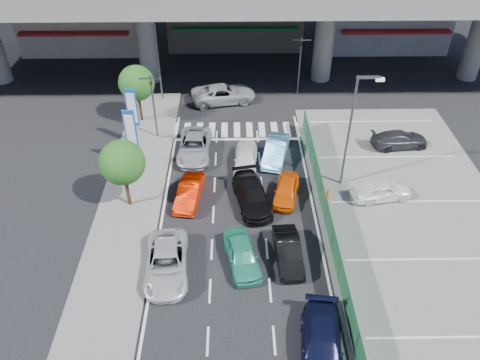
{
  "coord_description": "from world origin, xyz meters",
  "views": [
    {
      "loc": [
        -0.24,
        -18.84,
        20.02
      ],
      "look_at": [
        0.11,
        4.4,
        1.65
      ],
      "focal_mm": 35.0,
      "sensor_mm": 36.0,
      "label": 1
    }
  ],
  "objects_px": {
    "taxi_orange_right": "(286,190)",
    "signboard_far": "(132,109)",
    "taxi_orange_left": "(189,192)",
    "parked_sedan_white": "(382,190)",
    "traffic_light_left": "(152,92)",
    "street_lamp_right": "(353,124)",
    "tree_near": "(122,163)",
    "tree_far": "(137,83)",
    "traffic_light_right": "(301,52)",
    "wagon_silver_front_left": "(194,147)",
    "signboard_near": "(131,132)",
    "hatch_black_mid_right": "(288,251)",
    "taxi_teal_mid": "(242,255)",
    "traffic_cone": "(328,192)",
    "parked_sedan_dgrey": "(400,139)",
    "street_lamp_left": "(159,48)",
    "crossing_wagon_silver": "(224,94)",
    "kei_truck_front_right": "(276,150)",
    "sedan_white_mid_left": "(166,263)",
    "sedan_white_front_mid": "(246,159)",
    "sedan_black_mid": "(252,195)"
  },
  "relations": [
    {
      "from": "sedan_white_mid_left",
      "to": "taxi_orange_right",
      "type": "bearing_deg",
      "value": 36.87
    },
    {
      "from": "signboard_far",
      "to": "taxi_teal_mid",
      "type": "distance_m",
      "value": 14.52
    },
    {
      "from": "sedan_white_front_mid",
      "to": "crossing_wagon_silver",
      "type": "height_order",
      "value": "crossing_wagon_silver"
    },
    {
      "from": "signboard_far",
      "to": "tree_far",
      "type": "bearing_deg",
      "value": 93.26
    },
    {
      "from": "wagon_silver_front_left",
      "to": "traffic_cone",
      "type": "xyz_separation_m",
      "value": [
        9.04,
        -5.09,
        -0.27
      ]
    },
    {
      "from": "wagon_silver_front_left",
      "to": "sedan_white_front_mid",
      "type": "bearing_deg",
      "value": -21.4
    },
    {
      "from": "traffic_light_right",
      "to": "wagon_silver_front_left",
      "type": "distance_m",
      "value": 13.16
    },
    {
      "from": "signboard_far",
      "to": "tree_near",
      "type": "bearing_deg",
      "value": -85.1
    },
    {
      "from": "taxi_orange_left",
      "to": "wagon_silver_front_left",
      "type": "relative_size",
      "value": 0.78
    },
    {
      "from": "street_lamp_left",
      "to": "crossing_wagon_silver",
      "type": "bearing_deg",
      "value": -3.99
    },
    {
      "from": "traffic_cone",
      "to": "signboard_far",
      "type": "bearing_deg",
      "value": 154.47
    },
    {
      "from": "signboard_near",
      "to": "parked_sedan_dgrey",
      "type": "distance_m",
      "value": 19.69
    },
    {
      "from": "traffic_light_left",
      "to": "street_lamp_right",
      "type": "bearing_deg",
      "value": -24.16
    },
    {
      "from": "signboard_near",
      "to": "traffic_cone",
      "type": "bearing_deg",
      "value": -14.73
    },
    {
      "from": "taxi_orange_right",
      "to": "signboard_far",
      "type": "bearing_deg",
      "value": 162.69
    },
    {
      "from": "signboard_near",
      "to": "wagon_silver_front_left",
      "type": "height_order",
      "value": "signboard_near"
    },
    {
      "from": "traffic_cone",
      "to": "hatch_black_mid_right",
      "type": "bearing_deg",
      "value": -120.46
    },
    {
      "from": "taxi_orange_left",
      "to": "parked_sedan_white",
      "type": "bearing_deg",
      "value": 8.42
    },
    {
      "from": "signboard_far",
      "to": "parked_sedan_white",
      "type": "relative_size",
      "value": 1.21
    },
    {
      "from": "traffic_light_right",
      "to": "taxi_teal_mid",
      "type": "bearing_deg",
      "value": -104.95
    },
    {
      "from": "hatch_black_mid_right",
      "to": "signboard_far",
      "type": "bearing_deg",
      "value": 127.47
    },
    {
      "from": "signboard_far",
      "to": "taxi_orange_left",
      "type": "bearing_deg",
      "value": -55.87
    },
    {
      "from": "traffic_light_left",
      "to": "signboard_near",
      "type": "height_order",
      "value": "traffic_light_left"
    },
    {
      "from": "taxi_orange_left",
      "to": "kei_truck_front_right",
      "type": "height_order",
      "value": "kei_truck_front_right"
    },
    {
      "from": "parked_sedan_white",
      "to": "parked_sedan_dgrey",
      "type": "xyz_separation_m",
      "value": [
        2.87,
        5.99,
        -0.05
      ]
    },
    {
      "from": "traffic_light_left",
      "to": "taxi_orange_right",
      "type": "xyz_separation_m",
      "value": [
        9.33,
        -7.41,
        -3.33
      ]
    },
    {
      "from": "street_lamp_right",
      "to": "tree_near",
      "type": "relative_size",
      "value": 1.67
    },
    {
      "from": "tree_near",
      "to": "taxi_orange_left",
      "type": "relative_size",
      "value": 1.25
    },
    {
      "from": "parked_sedan_dgrey",
      "to": "signboard_far",
      "type": "bearing_deg",
      "value": 81.38
    },
    {
      "from": "traffic_light_left",
      "to": "traffic_light_right",
      "type": "height_order",
      "value": "same"
    },
    {
      "from": "taxi_orange_left",
      "to": "crossing_wagon_silver",
      "type": "height_order",
      "value": "crossing_wagon_silver"
    },
    {
      "from": "tree_near",
      "to": "parked_sedan_dgrey",
      "type": "height_order",
      "value": "tree_near"
    },
    {
      "from": "street_lamp_left",
      "to": "taxi_orange_right",
      "type": "height_order",
      "value": "street_lamp_left"
    },
    {
      "from": "tree_near",
      "to": "parked_sedan_white",
      "type": "height_order",
      "value": "tree_near"
    },
    {
      "from": "traffic_light_left",
      "to": "wagon_silver_front_left",
      "type": "relative_size",
      "value": 1.05
    },
    {
      "from": "signboard_far",
      "to": "tree_far",
      "type": "relative_size",
      "value": 0.98
    },
    {
      "from": "wagon_silver_front_left",
      "to": "sedan_white_front_mid",
      "type": "relative_size",
      "value": 1.25
    },
    {
      "from": "street_lamp_left",
      "to": "parked_sedan_dgrey",
      "type": "relative_size",
      "value": 1.88
    },
    {
      "from": "taxi_orange_left",
      "to": "sedan_white_front_mid",
      "type": "distance_m",
      "value": 5.22
    },
    {
      "from": "signboard_near",
      "to": "hatch_black_mid_right",
      "type": "relative_size",
      "value": 1.21
    },
    {
      "from": "tree_near",
      "to": "tree_far",
      "type": "height_order",
      "value": "same"
    },
    {
      "from": "sedan_white_mid_left",
      "to": "traffic_cone",
      "type": "height_order",
      "value": "sedan_white_mid_left"
    },
    {
      "from": "taxi_orange_left",
      "to": "crossing_wagon_silver",
      "type": "relative_size",
      "value": 0.7
    },
    {
      "from": "street_lamp_right",
      "to": "tree_far",
      "type": "distance_m",
      "value": 17.27
    },
    {
      "from": "signboard_near",
      "to": "sedan_white_mid_left",
      "type": "bearing_deg",
      "value": -71.53
    },
    {
      "from": "street_lamp_right",
      "to": "sedan_black_mid",
      "type": "bearing_deg",
      "value": -162.78
    },
    {
      "from": "traffic_light_left",
      "to": "taxi_orange_left",
      "type": "distance_m",
      "value": 8.78
    },
    {
      "from": "parked_sedan_white",
      "to": "sedan_white_front_mid",
      "type": "bearing_deg",
      "value": 58.04
    },
    {
      "from": "signboard_far",
      "to": "wagon_silver_front_left",
      "type": "height_order",
      "value": "signboard_far"
    },
    {
      "from": "tree_far",
      "to": "kei_truck_front_right",
      "type": "relative_size",
      "value": 1.15
    }
  ]
}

